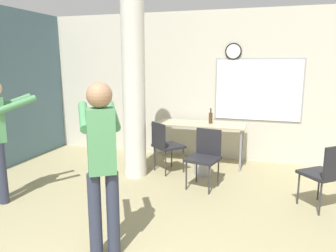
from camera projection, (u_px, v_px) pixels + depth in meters
wall_back at (219, 86)px, 6.26m from camera, size 8.00×0.15×2.80m
support_pillar at (134, 91)px, 5.21m from camera, size 0.37×0.37×2.80m
folding_table at (199, 126)px, 5.98m from camera, size 1.66×0.63×0.76m
bottle_on_table at (211, 118)px, 5.94m from camera, size 0.07×0.07×0.28m
waste_bin at (203, 165)px, 5.47m from camera, size 0.28×0.28×0.35m
chair_table_left at (165, 143)px, 5.53m from camera, size 0.62×0.62×0.87m
chair_mid_room at (326, 171)px, 4.10m from camera, size 0.62×0.62×0.87m
chair_table_front at (205, 154)px, 4.88m from camera, size 0.52×0.52×0.87m
person_playing_front at (102, 157)px, 3.03m from camera, size 0.60×0.67×1.69m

